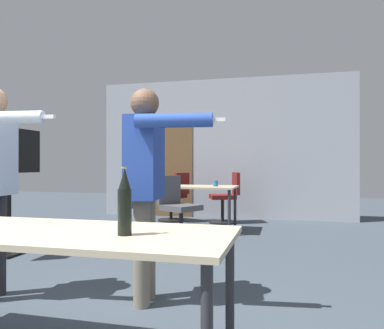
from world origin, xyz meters
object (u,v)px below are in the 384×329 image
at_px(office_chair_far_right, 226,199).
at_px(beer_bottle, 125,203).
at_px(office_chair_side_rolled, 177,210).
at_px(office_chair_near_pushed, 174,198).
at_px(office_chair_far_left, 137,207).
at_px(drink_cup, 215,183).
at_px(person_left_plaid, 147,173).
at_px(tv_screen, 9,174).

xyz_separation_m(office_chair_far_right, beer_bottle, (0.31, -5.35, 0.45)).
height_order(office_chair_side_rolled, office_chair_far_right, office_chair_far_right).
bearing_deg(office_chair_near_pushed, office_chair_far_left, -162.38).
bearing_deg(drink_cup, office_chair_far_right, 87.91).
bearing_deg(person_left_plaid, beer_bottle, 8.80).
relative_size(office_chair_far_right, beer_bottle, 2.86).
relative_size(office_chair_side_rolled, beer_bottle, 2.80).
relative_size(tv_screen, office_chair_side_rolled, 1.67).
relative_size(office_chair_near_pushed, drink_cup, 9.74).
bearing_deg(drink_cup, tv_screen, -136.63).
height_order(office_chair_side_rolled, office_chair_far_left, office_chair_far_left).
distance_m(tv_screen, drink_cup, 3.07).
xyz_separation_m(office_chair_near_pushed, office_chair_far_left, (-0.06, -1.74, 0.01)).
xyz_separation_m(person_left_plaid, office_chair_far_left, (-1.09, 2.48, -0.57)).
distance_m(person_left_plaid, office_chair_far_right, 4.29).
bearing_deg(tv_screen, person_left_plaid, -117.25).
bearing_deg(drink_cup, beer_bottle, -85.53).
relative_size(office_chair_near_pushed, beer_bottle, 2.83).
bearing_deg(office_chair_far_right, office_chair_near_pushed, 72.15).
bearing_deg(tv_screen, office_chair_side_rolled, -54.83).
bearing_deg(office_chair_far_right, person_left_plaid, 160.28).
relative_size(tv_screen, office_chair_far_left, 1.64).
bearing_deg(office_chair_far_left, office_chair_far_right, 25.95).
height_order(tv_screen, person_left_plaid, person_left_plaid).
distance_m(office_chair_far_right, drink_cup, 1.03).
distance_m(office_chair_near_pushed, drink_cup, 1.41).
relative_size(beer_bottle, drink_cup, 3.44).
bearing_deg(office_chair_far_left, tv_screen, -164.44).
relative_size(tv_screen, drink_cup, 16.09).
bearing_deg(office_chair_far_left, office_chair_side_rolled, -35.33).
distance_m(office_chair_far_right, beer_bottle, 5.37).
height_order(office_chair_far_right, beer_bottle, beer_bottle).
relative_size(office_chair_side_rolled, drink_cup, 9.65).
height_order(beer_bottle, drink_cup, beer_bottle).
bearing_deg(office_chair_far_right, tv_screen, 123.92).
xyz_separation_m(office_chair_far_right, office_chair_far_left, (-1.09, -1.77, 0.00)).
distance_m(person_left_plaid, office_chair_near_pushed, 4.38).
relative_size(person_left_plaid, beer_bottle, 5.07).
height_order(tv_screen, office_chair_near_pushed, tv_screen).
bearing_deg(beer_bottle, person_left_plaid, 105.45).
distance_m(office_chair_near_pushed, office_chair_far_right, 1.03).
distance_m(office_chair_side_rolled, beer_bottle, 3.65).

